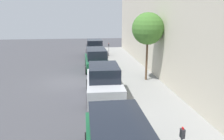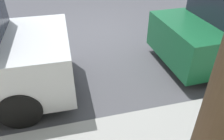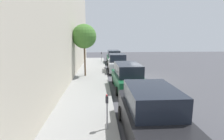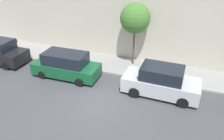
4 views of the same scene
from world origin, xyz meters
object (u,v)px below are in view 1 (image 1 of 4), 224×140
(parked_suv_fourth, at_px, (95,49))
(street_tree, at_px, (148,29))
(parking_meter_far, at_px, (109,48))
(parked_suv_second, at_px, (104,82))
(parked_minivan_third, at_px, (96,60))

(parked_suv_fourth, relative_size, street_tree, 0.99)
(parking_meter_far, xyz_separation_m, street_tree, (1.67, -10.11, 2.85))
(parked_suv_second, height_order, parked_suv_fourth, same)
(parked_suv_second, xyz_separation_m, parked_minivan_third, (-0.07, 6.89, -0.01))
(parked_suv_second, height_order, parked_minivan_third, parked_suv_second)
(parked_suv_second, distance_m, parked_minivan_third, 6.89)
(parked_suv_fourth, height_order, parking_meter_far, parked_suv_fourth)
(parking_meter_far, bearing_deg, parked_suv_fourth, 162.59)
(parked_suv_second, relative_size, parked_minivan_third, 0.98)
(parked_suv_fourth, relative_size, parking_meter_far, 3.37)
(parked_suv_fourth, xyz_separation_m, parking_meter_far, (1.62, -0.51, 0.09))
(parked_suv_fourth, xyz_separation_m, street_tree, (3.29, -10.62, 2.94))
(parked_suv_fourth, bearing_deg, parked_minivan_third, -91.39)
(parked_minivan_third, height_order, parking_meter_far, parked_minivan_third)
(parked_suv_fourth, bearing_deg, parking_meter_far, -17.41)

